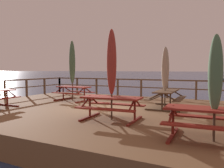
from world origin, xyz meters
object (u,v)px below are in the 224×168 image
Objects in this scene: picnic_table_mid_right at (167,95)px; patio_umbrella_tall_mid_right at (72,63)px; picnic_table_mid_centre at (73,90)px; picnic_table_front_right at (111,103)px; sailboat_distant at (222,78)px; patio_umbrella_tall_back_left at (165,69)px; picnic_table_back_left at (213,117)px; patio_umbrella_short_front at (215,74)px; patio_umbrella_short_back at (112,62)px.

picnic_table_mid_right is 5.29m from patio_umbrella_tall_mid_right.
picnic_table_mid_centre and picnic_table_front_right have the same top height.
picnic_table_front_right is 0.27× the size of sailboat_distant.
picnic_table_mid_right is at bearing 52.13° from patio_umbrella_tall_back_left.
picnic_table_mid_centre is 8.28m from picnic_table_back_left.
patio_umbrella_tall_mid_right is at bearing 178.23° from patio_umbrella_tall_back_left.
picnic_table_front_right is 3.48m from patio_umbrella_short_front.
patio_umbrella_tall_back_left is 1.07× the size of patio_umbrella_short_front.
patio_umbrella_short_front is at bearing -88.79° from sailboat_distant.
picnic_table_front_right is (3.98, -3.25, 0.00)m from picnic_table_mid_centre.
patio_umbrella_tall_mid_right is at bearing -97.28° from sailboat_distant.
patio_umbrella_tall_back_left is 0.88× the size of patio_umbrella_short_back.
sailboat_distant is at bearing 87.68° from patio_umbrella_short_back.
picnic_table_mid_centre and picnic_table_mid_right have the same top height.
patio_umbrella_tall_back_left is 4.60m from patio_umbrella_short_front.
picnic_table_mid_centre is 0.87× the size of picnic_table_back_left.
picnic_table_mid_centre is 8.38m from patio_umbrella_short_front.
picnic_table_back_left is at bearing -62.99° from picnic_table_mid_right.
sailboat_distant is (6.09, 47.68, -2.24)m from patio_umbrella_tall_mid_right.
picnic_table_back_left is 1.01m from patio_umbrella_short_front.
picnic_table_front_right is 0.92× the size of picnic_table_back_left.
picnic_table_mid_right is at bearing -1.36° from picnic_table_mid_centre.
picnic_table_mid_centre and picnic_table_back_left have the same top height.
patio_umbrella_short_back reaches higher than patio_umbrella_tall_back_left.
sailboat_distant reaches higher than picnic_table_front_right.
patio_umbrella_short_front reaches higher than picnic_table_mid_centre.
picnic_table_back_left is 4.68m from patio_umbrella_tall_back_left.
patio_umbrella_tall_back_left reaches higher than picnic_table_mid_right.
patio_umbrella_short_back is at bearing -92.32° from sailboat_distant.
patio_umbrella_short_back reaches higher than patio_umbrella_short_front.
patio_umbrella_short_front reaches higher than picnic_table_front_right.
patio_umbrella_tall_mid_right is 1.29× the size of patio_umbrella_short_front.
sailboat_distant is at bearing 91.19° from picnic_table_back_left.
picnic_table_front_right is 1.34m from patio_umbrella_short_back.
patio_umbrella_short_back is (0.02, -0.01, 1.34)m from picnic_table_front_right.
picnic_table_back_left is at bearing -88.81° from sailboat_distant.
picnic_table_mid_right is 47.78m from sailboat_distant.
patio_umbrella_short_back is (-1.00, -3.08, 0.22)m from patio_umbrella_tall_back_left.
sailboat_distant is (-1.08, 51.85, -0.77)m from picnic_table_back_left.
patio_umbrella_short_front is at bearing -17.20° from patio_umbrella_short_back.
sailboat_distant is (2.06, 50.91, -2.10)m from patio_umbrella_short_back.
picnic_table_mid_right is 0.95× the size of picnic_table_back_left.
sailboat_distant is at bearing 82.72° from patio_umbrella_tall_mid_right.
picnic_table_mid_centre is at bearing 140.73° from picnic_table_front_right.
picnic_table_front_right is at bearing -108.36° from patio_umbrella_tall_back_left.
patio_umbrella_short_front is (3.18, -0.99, 1.01)m from picnic_table_front_right.
patio_umbrella_tall_back_left is 3.24m from patio_umbrella_short_back.
patio_umbrella_tall_mid_right is (-5.08, 0.09, 1.47)m from picnic_table_mid_right.
picnic_table_back_left is 0.85× the size of patio_umbrella_tall_back_left.
patio_umbrella_tall_mid_right is (-7.17, 4.17, 1.47)m from picnic_table_back_left.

